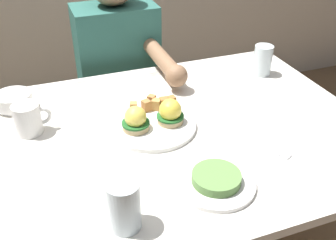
{
  "coord_description": "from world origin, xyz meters",
  "views": [
    {
      "loc": [
        -0.36,
        -0.92,
        1.41
      ],
      "look_at": [
        -0.03,
        0.0,
        0.78
      ],
      "focal_mm": 41.65,
      "sensor_mm": 36.0,
      "label": 1
    }
  ],
  "objects_px": {
    "fruit_bowl": "(14,101)",
    "diner_person": "(121,75)",
    "dining_table": "(175,157)",
    "water_glass_near": "(124,208)",
    "coffee_mug": "(28,118)",
    "water_glass_far": "(262,62)",
    "eggs_benedict_plate": "(153,120)",
    "side_plate": "(216,181)",
    "fork": "(269,148)"
  },
  "relations": [
    {
      "from": "fruit_bowl",
      "to": "diner_person",
      "type": "xyz_separation_m",
      "value": [
        0.43,
        0.3,
        -0.12
      ]
    },
    {
      "from": "dining_table",
      "to": "water_glass_near",
      "type": "xyz_separation_m",
      "value": [
        -0.24,
        -0.32,
        0.16
      ]
    },
    {
      "from": "water_glass_near",
      "to": "diner_person",
      "type": "relative_size",
      "value": 0.11
    },
    {
      "from": "coffee_mug",
      "to": "water_glass_near",
      "type": "height_order",
      "value": "water_glass_near"
    },
    {
      "from": "water_glass_far",
      "to": "water_glass_near",
      "type": "bearing_deg",
      "value": -140.88
    },
    {
      "from": "dining_table",
      "to": "eggs_benedict_plate",
      "type": "distance_m",
      "value": 0.15
    },
    {
      "from": "dining_table",
      "to": "eggs_benedict_plate",
      "type": "xyz_separation_m",
      "value": [
        -0.06,
        0.04,
        0.13
      ]
    },
    {
      "from": "eggs_benedict_plate",
      "to": "water_glass_far",
      "type": "height_order",
      "value": "water_glass_far"
    },
    {
      "from": "eggs_benedict_plate",
      "to": "water_glass_far",
      "type": "distance_m",
      "value": 0.55
    },
    {
      "from": "coffee_mug",
      "to": "water_glass_far",
      "type": "height_order",
      "value": "water_glass_far"
    },
    {
      "from": "coffee_mug",
      "to": "water_glass_near",
      "type": "relative_size",
      "value": 0.9
    },
    {
      "from": "eggs_benedict_plate",
      "to": "diner_person",
      "type": "height_order",
      "value": "diner_person"
    },
    {
      "from": "coffee_mug",
      "to": "side_plate",
      "type": "height_order",
      "value": "coffee_mug"
    },
    {
      "from": "dining_table",
      "to": "diner_person",
      "type": "bearing_deg",
      "value": 92.43
    },
    {
      "from": "fork",
      "to": "water_glass_far",
      "type": "relative_size",
      "value": 1.27
    },
    {
      "from": "fruit_bowl",
      "to": "diner_person",
      "type": "height_order",
      "value": "diner_person"
    },
    {
      "from": "fork",
      "to": "water_glass_near",
      "type": "height_order",
      "value": "water_glass_near"
    },
    {
      "from": "fruit_bowl",
      "to": "side_plate",
      "type": "height_order",
      "value": "fruit_bowl"
    },
    {
      "from": "dining_table",
      "to": "water_glass_far",
      "type": "distance_m",
      "value": 0.54
    },
    {
      "from": "water_glass_near",
      "to": "water_glass_far",
      "type": "relative_size",
      "value": 1.07
    },
    {
      "from": "fork",
      "to": "water_glass_far",
      "type": "distance_m",
      "value": 0.49
    },
    {
      "from": "eggs_benedict_plate",
      "to": "water_glass_near",
      "type": "bearing_deg",
      "value": -117.36
    },
    {
      "from": "water_glass_far",
      "to": "fork",
      "type": "bearing_deg",
      "value": -118.84
    },
    {
      "from": "fork",
      "to": "diner_person",
      "type": "bearing_deg",
      "value": 107.11
    },
    {
      "from": "fruit_bowl",
      "to": "water_glass_far",
      "type": "bearing_deg",
      "value": -3.51
    },
    {
      "from": "fork",
      "to": "diner_person",
      "type": "distance_m",
      "value": 0.82
    },
    {
      "from": "water_glass_near",
      "to": "water_glass_far",
      "type": "bearing_deg",
      "value": 39.12
    },
    {
      "from": "coffee_mug",
      "to": "water_glass_near",
      "type": "xyz_separation_m",
      "value": [
        0.17,
        -0.46,
        0.0
      ]
    },
    {
      "from": "coffee_mug",
      "to": "side_plate",
      "type": "xyz_separation_m",
      "value": [
        0.42,
        -0.41,
        -0.04
      ]
    },
    {
      "from": "dining_table",
      "to": "fruit_bowl",
      "type": "distance_m",
      "value": 0.56
    },
    {
      "from": "dining_table",
      "to": "coffee_mug",
      "type": "distance_m",
      "value": 0.47
    },
    {
      "from": "coffee_mug",
      "to": "water_glass_far",
      "type": "bearing_deg",
      "value": 7.12
    },
    {
      "from": "dining_table",
      "to": "water_glass_far",
      "type": "bearing_deg",
      "value": 28.64
    },
    {
      "from": "fruit_bowl",
      "to": "coffee_mug",
      "type": "bearing_deg",
      "value": -76.15
    },
    {
      "from": "water_glass_near",
      "to": "eggs_benedict_plate",
      "type": "bearing_deg",
      "value": 62.64
    },
    {
      "from": "dining_table",
      "to": "side_plate",
      "type": "xyz_separation_m",
      "value": [
        0.01,
        -0.27,
        0.12
      ]
    },
    {
      "from": "dining_table",
      "to": "diner_person",
      "type": "distance_m",
      "value": 0.6
    },
    {
      "from": "fruit_bowl",
      "to": "diner_person",
      "type": "relative_size",
      "value": 0.11
    },
    {
      "from": "coffee_mug",
      "to": "fork",
      "type": "relative_size",
      "value": 0.76
    },
    {
      "from": "dining_table",
      "to": "water_glass_near",
      "type": "bearing_deg",
      "value": -127.39
    },
    {
      "from": "water_glass_near",
      "to": "diner_person",
      "type": "xyz_separation_m",
      "value": [
        0.22,
        0.92,
        -0.14
      ]
    },
    {
      "from": "fruit_bowl",
      "to": "side_plate",
      "type": "relative_size",
      "value": 0.6
    },
    {
      "from": "water_glass_near",
      "to": "diner_person",
      "type": "distance_m",
      "value": 0.95
    },
    {
      "from": "eggs_benedict_plate",
      "to": "fruit_bowl",
      "type": "height_order",
      "value": "eggs_benedict_plate"
    },
    {
      "from": "fruit_bowl",
      "to": "side_plate",
      "type": "bearing_deg",
      "value": -50.9
    },
    {
      "from": "coffee_mug",
      "to": "side_plate",
      "type": "distance_m",
      "value": 0.59
    },
    {
      "from": "diner_person",
      "to": "side_plate",
      "type": "bearing_deg",
      "value": -87.98
    },
    {
      "from": "fruit_bowl",
      "to": "coffee_mug",
      "type": "xyz_separation_m",
      "value": [
        0.04,
        -0.16,
        0.02
      ]
    },
    {
      "from": "water_glass_near",
      "to": "fork",
      "type": "bearing_deg",
      "value": 16.66
    },
    {
      "from": "eggs_benedict_plate",
      "to": "coffee_mug",
      "type": "distance_m",
      "value": 0.37
    }
  ]
}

